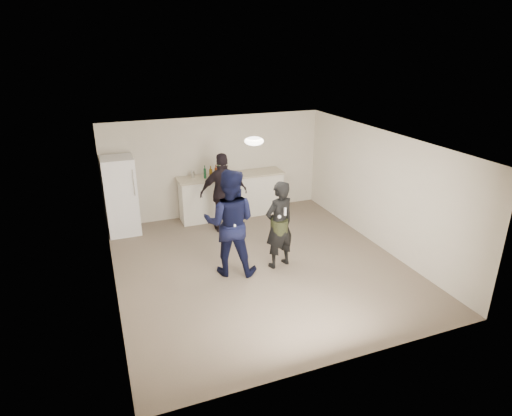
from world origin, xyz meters
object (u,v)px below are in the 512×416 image
object	(u,v)px
counter	(232,196)
fridge	(121,196)
shaker	(193,174)
woman	(279,225)
man	(230,223)
spectator	(224,193)

from	to	relation	value
counter	fridge	world-z (taller)	fridge
shaker	woman	xyz separation A→B (m)	(0.99, -2.93, -0.29)
man	spectator	bearing A→B (deg)	-78.83
counter	shaker	bearing A→B (deg)	173.01
spectator	shaker	bearing A→B (deg)	-54.02
shaker	spectator	bearing A→B (deg)	-61.14
fridge	man	xyz separation A→B (m)	(1.76, -2.64, 0.13)
shaker	man	world-z (taller)	man
counter	shaker	world-z (taller)	shaker
woman	counter	bearing A→B (deg)	-103.71
shaker	spectator	size ratio (longest dim) A/B	0.09
counter	man	size ratio (longest dim) A/B	1.26
fridge	counter	bearing A→B (deg)	1.51
spectator	fridge	bearing A→B (deg)	-10.81
man	counter	bearing A→B (deg)	-83.76
counter	woman	size ratio (longest dim) A/B	1.48
fridge	spectator	world-z (taller)	spectator
counter	man	xyz separation A→B (m)	(-0.91, -2.71, 0.51)
fridge	spectator	distance (m)	2.33
spectator	man	bearing A→B (deg)	83.57
shaker	woman	distance (m)	3.11
woman	spectator	bearing A→B (deg)	-91.08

